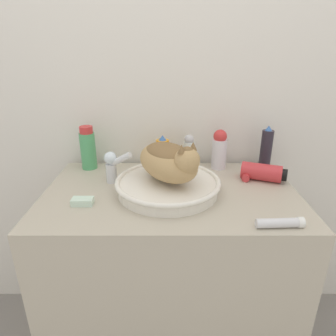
{
  "coord_description": "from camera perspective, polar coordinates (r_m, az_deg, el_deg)",
  "views": [
    {
      "loc": [
        -0.01,
        -0.75,
        1.37
      ],
      "look_at": [
        -0.01,
        0.27,
        0.96
      ],
      "focal_mm": 32.0,
      "sensor_mm": 36.0,
      "label": 1
    }
  ],
  "objects": [
    {
      "name": "wall_back",
      "position": [
        1.41,
        0.5,
        15.02
      ],
      "size": [
        8.0,
        0.05,
        2.4
      ],
      "color": "silver",
      "rests_on": "ground_plane"
    },
    {
      "name": "vanity_counter",
      "position": [
        1.41,
        0.5,
        -20.04
      ],
      "size": [
        0.98,
        0.6,
        0.85
      ],
      "color": "#B2A893",
      "rests_on": "ground_plane"
    },
    {
      "name": "sink_basin",
      "position": [
        1.15,
        0.0,
        -3.23
      ],
      "size": [
        0.4,
        0.4,
        0.06
      ],
      "color": "white",
      "rests_on": "vanity_counter"
    },
    {
      "name": "cat",
      "position": [
        1.1,
        0.32,
        1.52
      ],
      "size": [
        0.3,
        0.37,
        0.17
      ],
      "rotation": [
        0.0,
        0.0,
        5.33
      ],
      "color": "tan",
      "rests_on": "sink_basin"
    },
    {
      "name": "faucet",
      "position": [
        1.23,
        -10.49,
        0.6
      ],
      "size": [
        0.12,
        0.07,
        0.14
      ],
      "rotation": [
        0.0,
        0.0,
        -0.38
      ],
      "color": "silver",
      "rests_on": "vanity_counter"
    },
    {
      "name": "spray_bottle_trigger",
      "position": [
        1.36,
        -1.0,
        2.82
      ],
      "size": [
        0.06,
        0.06,
        0.16
      ],
      "color": "orange",
      "rests_on": "vanity_counter"
    },
    {
      "name": "mouthwash_bottle",
      "position": [
        1.4,
        -14.96,
        3.62
      ],
      "size": [
        0.07,
        0.07,
        0.2
      ],
      "color": "#4CA366",
      "rests_on": "vanity_counter"
    },
    {
      "name": "lotion_bottle_white",
      "position": [
        1.38,
        9.79,
        3.51
      ],
      "size": [
        0.07,
        0.07,
        0.18
      ],
      "color": "silver",
      "rests_on": "vanity_counter"
    },
    {
      "name": "deodorant_stick",
      "position": [
        1.36,
        4.0,
        3.12
      ],
      "size": [
        0.05,
        0.05,
        0.16
      ],
      "color": "silver",
      "rests_on": "vanity_counter"
    },
    {
      "name": "hairspray_can_black",
      "position": [
        1.43,
        18.22,
        3.5
      ],
      "size": [
        0.05,
        0.05,
        0.2
      ],
      "color": "#28232D",
      "rests_on": "vanity_counter"
    },
    {
      "name": "cream_tube",
      "position": [
        1.0,
        20.68,
        -9.77
      ],
      "size": [
        0.15,
        0.04,
        0.03
      ],
      "rotation": [
        0.0,
        0.0,
        0.05
      ],
      "color": "silver",
      "rests_on": "vanity_counter"
    },
    {
      "name": "hair_dryer",
      "position": [
        1.31,
        17.32,
        -0.82
      ],
      "size": [
        0.19,
        0.13,
        0.07
      ],
      "rotation": [
        0.0,
        0.0,
        -0.36
      ],
      "color": "#C63338",
      "rests_on": "vanity_counter"
    },
    {
      "name": "soap_bar",
      "position": [
        1.11,
        -15.92,
        -6.13
      ],
      "size": [
        0.08,
        0.04,
        0.02
      ],
      "color": "silver",
      "rests_on": "vanity_counter"
    }
  ]
}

